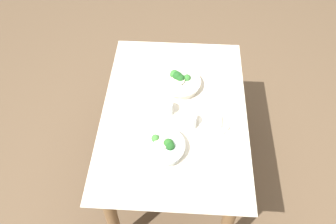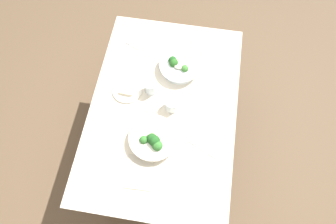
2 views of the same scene
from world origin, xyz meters
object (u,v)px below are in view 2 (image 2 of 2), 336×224
table_knife_left (201,149)px  napkin_folded_upper (139,172)px  broccoli_bowl_far (153,139)px  water_glass_side (151,87)px  fork_by_near_bowl (133,46)px  table_knife_right (197,49)px  water_glass_center (172,104)px  broccoli_bowl_near (179,66)px  fork_by_far_bowl (157,180)px  bread_side_plate (127,90)px

table_knife_left → napkin_folded_upper: bearing=55.3°
broccoli_bowl_far → table_knife_left: broccoli_bowl_far is taller
broccoli_bowl_far → table_knife_left: bearing=-90.2°
water_glass_side → napkin_folded_upper: bearing=-176.9°
fork_by_near_bowl → table_knife_left: bearing=-26.4°
broccoli_bowl_far → table_knife_right: size_ratio=1.41×
water_glass_center → napkin_folded_upper: 0.42m
broccoli_bowl_far → broccoli_bowl_near: bearing=-8.5°
water_glass_center → fork_by_far_bowl: 0.43m
bread_side_plate → water_glass_center: size_ratio=2.19×
broccoli_bowl_far → table_knife_left: (-0.00, -0.27, -0.03)m
table_knife_left → broccoli_bowl_far: bearing=24.7°
broccoli_bowl_near → napkin_folded_upper: broccoli_bowl_near is taller
table_knife_left → table_knife_right: 0.67m
water_glass_center → table_knife_right: 0.45m
table_knife_right → napkin_folded_upper: size_ratio=1.03×
broccoli_bowl_near → bread_side_plate: (-0.20, 0.29, -0.02)m
bread_side_plate → table_knife_right: 0.53m
fork_by_far_bowl → fork_by_near_bowl: 0.87m
water_glass_side → table_knife_left: bearing=-133.0°
broccoli_bowl_far → fork_by_far_bowl: bearing=-164.9°
broccoli_bowl_near → table_knife_right: 0.19m
broccoli_bowl_far → fork_by_near_bowl: bearing=22.1°
water_glass_side → table_knife_left: water_glass_side is taller
fork_by_far_bowl → table_knife_left: same height
bread_side_plate → water_glass_side: 0.15m
water_glass_center → table_knife_left: bearing=-138.7°
broccoli_bowl_far → bread_side_plate: (0.29, 0.21, -0.02)m
table_knife_right → broccoli_bowl_far: bearing=123.5°
water_glass_center → fork_by_near_bowl: (0.39, 0.32, -0.04)m
bread_side_plate → table_knife_left: 0.56m
table_knife_left → fork_by_near_bowl: bearing=-25.1°
fork_by_near_bowl → napkin_folded_upper: napkin_folded_upper is taller
water_glass_side → bread_side_plate: bearing=99.3°
table_knife_right → table_knife_left: bearing=146.2°
fork_by_near_bowl → napkin_folded_upper: (-0.79, -0.20, 0.00)m
broccoli_bowl_far → water_glass_center: 0.23m
water_glass_side → broccoli_bowl_near: bearing=-39.5°
broccoli_bowl_far → water_glass_center: broccoli_bowl_far is taller
bread_side_plate → water_glass_center: (-0.07, -0.28, 0.03)m
broccoli_bowl_far → fork_by_far_bowl: 0.22m
broccoli_bowl_near → fork_by_near_bowl: bearing=69.3°
napkin_folded_upper → broccoli_bowl_far: bearing=-13.8°
napkin_folded_upper → water_glass_center: bearing=-15.7°
broccoli_bowl_far → bread_side_plate: broccoli_bowl_far is taller
broccoli_bowl_near → water_glass_center: broccoli_bowl_near is taller
bread_side_plate → water_glass_center: 0.29m
water_glass_side → table_knife_right: 0.42m
table_knife_left → table_knife_right: (0.66, 0.10, 0.00)m
napkin_folded_upper → table_knife_left: bearing=-59.6°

